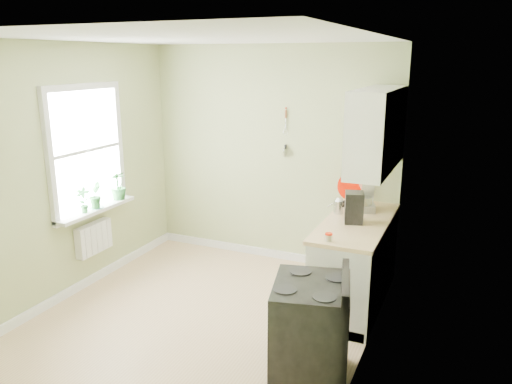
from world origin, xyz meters
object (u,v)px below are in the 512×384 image
at_px(stand_mixer, 366,195).
at_px(kettle, 339,205).
at_px(coffee_maker, 354,208).
at_px(stove, 311,332).

distance_m(stand_mixer, kettle, 0.36).
xyz_separation_m(kettle, coffee_maker, (0.22, -0.24, 0.06)).
relative_size(kettle, coffee_maker, 0.57).
relative_size(stove, stand_mixer, 2.47).
height_order(stand_mixer, coffee_maker, stand_mixer).
xyz_separation_m(stove, stand_mixer, (0.01, 1.90, 0.65)).
bearing_deg(stove, stand_mixer, 89.70).
relative_size(stove, coffee_maker, 3.01).
bearing_deg(kettle, stove, -82.11).
bearing_deg(kettle, stand_mixer, 47.34).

